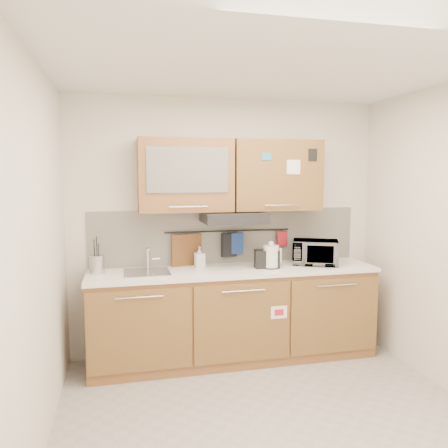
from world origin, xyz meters
TOP-DOWN VIEW (x-y plane):
  - floor at (0.00, 0.00)m, footprint 3.20×3.20m
  - ceiling at (0.00, 0.00)m, footprint 3.20×3.20m
  - wall_back at (0.00, 1.50)m, footprint 3.20×0.00m
  - wall_left at (-1.60, 0.00)m, footprint 0.00×3.00m
  - base_cabinet at (0.00, 1.19)m, footprint 2.80×0.64m
  - countertop at (0.00, 1.19)m, footprint 2.82×0.62m
  - backsplash at (0.00, 1.49)m, footprint 2.80×0.02m
  - upper_cabinets at (-0.00, 1.32)m, footprint 1.82×0.37m
  - range_hood at (0.00, 1.25)m, footprint 0.60×0.46m
  - sink at (-0.85, 1.21)m, footprint 0.42×0.40m
  - utensil_rail at (0.00, 1.45)m, footprint 1.30×0.02m
  - utensil_crock at (-1.30, 1.27)m, footprint 0.17×0.17m
  - kettle at (0.36, 1.13)m, footprint 0.19×0.17m
  - toaster at (0.32, 1.16)m, footprint 0.25×0.17m
  - microwave at (0.86, 1.20)m, footprint 0.54×0.46m
  - soap_bottle at (-0.32, 1.35)m, footprint 0.10×0.11m
  - cutting_board at (-0.44, 1.44)m, footprint 0.31×0.08m
  - oven_mitt at (0.09, 1.44)m, footprint 0.13×0.05m
  - dark_pouch at (0.00, 1.44)m, footprint 0.16×0.07m
  - pot_holder at (0.58, 1.44)m, footprint 0.13×0.05m

SIDE VIEW (x-z plane):
  - floor at x=0.00m, z-range 0.00..0.00m
  - base_cabinet at x=0.00m, z-range -0.03..0.85m
  - countertop at x=0.00m, z-range 0.88..0.92m
  - sink at x=-0.85m, z-range 0.79..1.05m
  - utensil_crock at x=-1.30m, z-range 0.84..1.18m
  - toaster at x=0.32m, z-range 0.92..1.10m
  - soap_bottle at x=-0.32m, z-range 0.92..1.13m
  - kettle at x=0.36m, z-range 0.89..1.16m
  - microwave at x=0.86m, z-range 0.92..1.17m
  - cutting_board at x=-0.44m, z-range 0.86..1.24m
  - dark_pouch at x=0.00m, z-range 0.99..1.24m
  - oven_mitt at x=0.09m, z-range 1.02..1.24m
  - pot_holder at x=0.58m, z-range 1.09..1.24m
  - backsplash at x=0.00m, z-range 0.92..1.48m
  - utensil_rail at x=0.00m, z-range 1.25..1.27m
  - wall_left at x=-1.60m, z-range -0.20..2.80m
  - wall_back at x=0.00m, z-range -0.30..2.90m
  - range_hood at x=0.00m, z-range 1.37..1.47m
  - upper_cabinets at x=0.00m, z-range 1.48..2.18m
  - ceiling at x=0.00m, z-range 2.60..2.60m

